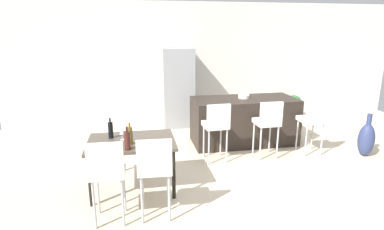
% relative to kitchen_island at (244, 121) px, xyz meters
% --- Properties ---
extents(ground_plane, '(10.00, 10.00, 0.00)m').
position_rel_kitchen_island_xyz_m(ground_plane, '(-0.25, -1.11, -0.46)').
color(ground_plane, beige).
extents(back_wall, '(10.00, 0.12, 2.90)m').
position_rel_kitchen_island_xyz_m(back_wall, '(-0.25, 1.90, 0.99)').
color(back_wall, silver).
rests_on(back_wall, ground_plane).
extents(kitchen_island, '(2.06, 0.92, 0.92)m').
position_rel_kitchen_island_xyz_m(kitchen_island, '(0.00, 0.00, 0.00)').
color(kitchen_island, black).
rests_on(kitchen_island, ground_plane).
extents(bar_chair_left, '(0.42, 0.42, 1.05)m').
position_rel_kitchen_island_xyz_m(bar_chair_left, '(-0.80, -0.84, 0.24)').
color(bar_chair_left, silver).
rests_on(bar_chair_left, ground_plane).
extents(bar_chair_middle, '(0.40, 0.40, 1.05)m').
position_rel_kitchen_island_xyz_m(bar_chair_middle, '(0.14, -0.84, 0.24)').
color(bar_chair_middle, silver).
rests_on(bar_chair_middle, ground_plane).
extents(bar_chair_right, '(0.40, 0.40, 1.05)m').
position_rel_kitchen_island_xyz_m(bar_chair_right, '(1.01, -0.84, 0.24)').
color(bar_chair_right, silver).
rests_on(bar_chair_right, ground_plane).
extents(dining_table, '(1.21, 0.87, 0.74)m').
position_rel_kitchen_island_xyz_m(dining_table, '(-2.23, -1.57, 0.21)').
color(dining_table, '#4C4238').
rests_on(dining_table, ground_plane).
extents(dining_chair_near, '(0.41, 0.41, 1.05)m').
position_rel_kitchen_island_xyz_m(dining_chair_near, '(-2.50, -2.37, 0.24)').
color(dining_chair_near, silver).
rests_on(dining_chair_near, ground_plane).
extents(dining_chair_far, '(0.42, 0.42, 1.05)m').
position_rel_kitchen_island_xyz_m(dining_chair_far, '(-1.96, -2.37, 0.24)').
color(dining_chair_far, silver).
rests_on(dining_chair_far, ground_plane).
extents(wine_bottle_middle, '(0.07, 0.07, 0.30)m').
position_rel_kitchen_island_xyz_m(wine_bottle_middle, '(-2.24, -1.71, 0.40)').
color(wine_bottle_middle, brown).
rests_on(wine_bottle_middle, dining_table).
extents(wine_bottle_right, '(0.08, 0.08, 0.31)m').
position_rel_kitchen_island_xyz_m(wine_bottle_right, '(-2.27, -1.91, 0.41)').
color(wine_bottle_right, '#471E19').
rests_on(wine_bottle_right, dining_table).
extents(wine_bottle_near, '(0.07, 0.07, 0.29)m').
position_rel_kitchen_island_xyz_m(wine_bottle_near, '(-2.51, -1.40, 0.40)').
color(wine_bottle_near, black).
rests_on(wine_bottle_near, dining_table).
extents(wine_glass_left, '(0.07, 0.07, 0.17)m').
position_rel_kitchen_island_xyz_m(wine_glass_left, '(-2.35, -1.52, 0.40)').
color(wine_glass_left, silver).
rests_on(wine_glass_left, dining_table).
extents(refrigerator, '(0.72, 0.68, 1.84)m').
position_rel_kitchen_island_xyz_m(refrigerator, '(-1.14, 1.46, 0.46)').
color(refrigerator, '#939699').
rests_on(refrigerator, ground_plane).
extents(fruit_bowl, '(0.22, 0.22, 0.07)m').
position_rel_kitchen_island_xyz_m(fruit_bowl, '(-0.01, 0.03, 0.50)').
color(fruit_bowl, beige).
rests_on(fruit_bowl, kitchen_island).
extents(floor_vase, '(0.28, 0.28, 0.80)m').
position_rel_kitchen_island_xyz_m(floor_vase, '(1.95, -1.10, -0.14)').
color(floor_vase, navy).
rests_on(floor_vase, ground_plane).
extents(potted_plant, '(0.43, 0.43, 0.63)m').
position_rel_kitchen_island_xyz_m(potted_plant, '(1.87, 1.45, -0.09)').
color(potted_plant, '#996B4C').
rests_on(potted_plant, ground_plane).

